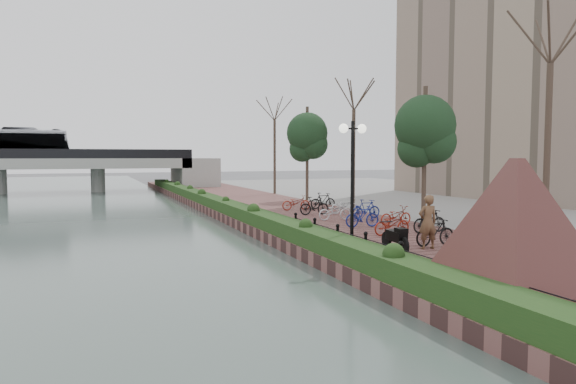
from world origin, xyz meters
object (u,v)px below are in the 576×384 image
motorcycle (395,237)px  pedestrian (428,222)px  granite_monument (515,225)px  lamppost (352,156)px

motorcycle → pedestrian: bearing=3.6°
motorcycle → pedestrian: pedestrian is taller
pedestrian → granite_monument: bearing=81.1°
granite_monument → motorcycle: size_ratio=3.93×
lamppost → pedestrian: bearing=-19.4°
motorcycle → pedestrian: (1.29, -0.05, 0.46)m
lamppost → motorcycle: size_ratio=2.84×
granite_monument → lamppost: 6.63m
granite_monument → pedestrian: bearing=73.5°
lamppost → pedestrian: (2.48, -0.88, -2.27)m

